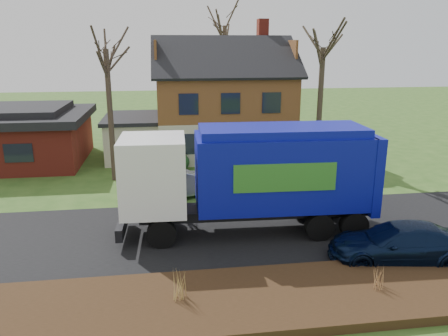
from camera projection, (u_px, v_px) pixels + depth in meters
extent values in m
plane|color=#2E511B|center=(220.00, 232.00, 18.08)|extent=(120.00, 120.00, 0.00)
cube|color=black|center=(220.00, 232.00, 18.08)|extent=(80.00, 7.00, 0.02)
cube|color=black|center=(243.00, 300.00, 12.99)|extent=(80.00, 3.50, 0.30)
cube|color=beige|center=(222.00, 134.00, 31.33)|extent=(9.00, 7.50, 2.70)
cube|color=brown|center=(222.00, 95.00, 30.58)|extent=(9.00, 7.50, 2.80)
cube|color=maroon|center=(263.00, 31.00, 30.75)|extent=(0.70, 0.90, 1.60)
cube|color=beige|center=(134.00, 138.00, 30.04)|extent=(3.50, 5.50, 2.60)
cube|color=black|center=(133.00, 118.00, 29.66)|extent=(3.90, 5.90, 0.24)
cube|color=maroon|center=(13.00, 142.00, 28.51)|extent=(9.00, 7.50, 2.80)
cube|color=black|center=(9.00, 117.00, 28.06)|extent=(9.80, 8.20, 0.50)
cube|color=black|center=(8.00, 110.00, 27.94)|extent=(7.00, 6.00, 0.40)
cylinder|color=black|center=(162.00, 234.00, 16.60)|extent=(1.14, 0.42, 1.13)
cylinder|color=black|center=(163.00, 212.00, 18.78)|extent=(1.14, 0.42, 1.13)
cylinder|color=black|center=(319.00, 227.00, 17.23)|extent=(1.14, 0.42, 1.13)
cylinder|color=black|center=(303.00, 206.00, 19.41)|extent=(1.14, 0.42, 1.13)
cylinder|color=black|center=(354.00, 225.00, 17.37)|extent=(1.14, 0.42, 1.13)
cylinder|color=black|center=(334.00, 205.00, 19.56)|extent=(1.14, 0.42, 1.13)
cube|color=black|center=(255.00, 210.00, 17.98)|extent=(9.38, 1.60, 0.38)
cube|color=white|center=(153.00, 174.00, 17.11)|extent=(2.58, 2.79, 2.93)
cube|color=black|center=(122.00, 171.00, 16.94)|extent=(0.16, 2.39, 0.98)
cube|color=black|center=(123.00, 223.00, 17.52)|extent=(0.36, 2.72, 0.49)
cube|color=#0B118C|center=(281.00, 170.00, 17.63)|extent=(6.92, 2.93, 2.93)
cube|color=#0B118C|center=(282.00, 131.00, 17.19)|extent=(6.59, 2.59, 0.33)
cube|color=#0B118C|center=(365.00, 170.00, 18.02)|extent=(0.47, 2.78, 3.15)
cube|color=#2F7727|center=(285.00, 178.00, 16.26)|extent=(3.91, 0.17, 1.09)
cube|color=#2F7727|center=(270.00, 159.00, 18.90)|extent=(3.91, 0.17, 1.09)
imported|color=#B6B9BE|center=(179.00, 183.00, 22.16)|extent=(4.77, 2.99, 1.48)
imported|color=#0B1732|center=(399.00, 243.00, 15.44)|extent=(5.17, 2.71, 1.43)
cylinder|color=#3C2E24|center=(110.00, 117.00, 24.18)|extent=(0.30, 0.30, 7.29)
cylinder|color=#3E3325|center=(320.00, 108.00, 27.34)|extent=(0.34, 0.34, 7.36)
cylinder|color=#453629|center=(225.00, 82.00, 36.93)|extent=(0.34, 0.34, 9.03)
cone|color=tan|center=(179.00, 284.00, 12.67)|extent=(0.04, 0.04, 0.98)
cone|color=tan|center=(174.00, 284.00, 12.65)|extent=(0.04, 0.04, 0.98)
cone|color=tan|center=(185.00, 284.00, 12.69)|extent=(0.04, 0.04, 0.98)
cone|color=tan|center=(179.00, 282.00, 12.79)|extent=(0.04, 0.04, 0.98)
cone|color=tan|center=(179.00, 286.00, 12.56)|extent=(0.04, 0.04, 0.98)
cone|color=#AE7D4D|center=(377.00, 275.00, 13.33)|extent=(0.04, 0.04, 0.80)
cone|color=#AE7D4D|center=(373.00, 275.00, 13.32)|extent=(0.04, 0.04, 0.80)
cone|color=#AE7D4D|center=(381.00, 275.00, 13.35)|extent=(0.04, 0.04, 0.80)
cone|color=#AE7D4D|center=(375.00, 273.00, 13.44)|extent=(0.04, 0.04, 0.80)
cone|color=#AE7D4D|center=(379.00, 277.00, 13.23)|extent=(0.04, 0.04, 0.80)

